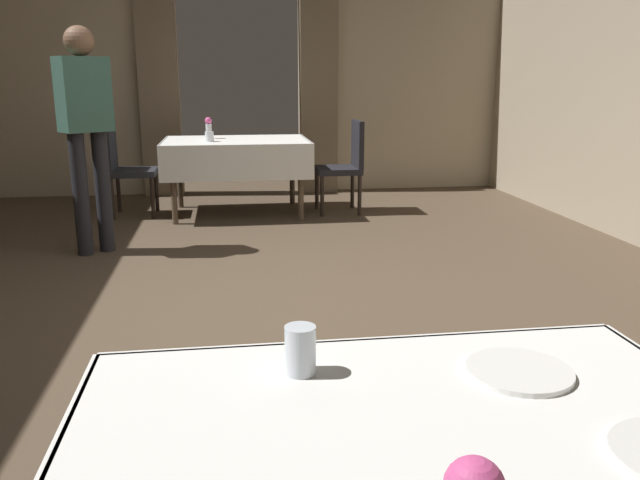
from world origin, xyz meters
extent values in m
plane|color=#4C3D2D|center=(0.00, 0.00, 0.00)|extent=(10.08, 10.08, 0.00)
cube|color=tan|center=(-1.95, 4.20, 1.50)|extent=(2.50, 0.12, 3.00)
cube|color=tan|center=(1.95, 4.20, 1.50)|extent=(2.50, 0.12, 3.00)
cube|color=#70604C|center=(-0.92, 4.06, 1.28)|extent=(0.44, 0.14, 2.56)
cube|color=#70604C|center=(0.92, 4.06, 1.28)|extent=(0.44, 0.14, 2.56)
cube|color=#4C3D2D|center=(0.13, -2.74, 0.72)|extent=(1.16, 0.88, 0.03)
cube|color=white|center=(0.13, -2.74, 0.74)|extent=(1.22, 0.94, 0.01)
cube|color=white|center=(0.13, -2.28, 0.58)|extent=(1.22, 0.02, 0.33)
cylinder|color=#4C3D2D|center=(-0.68, 2.44, 0.35)|extent=(0.06, 0.06, 0.71)
cylinder|color=#4C3D2D|center=(0.52, 2.44, 0.35)|extent=(0.06, 0.06, 0.71)
cylinder|color=#4C3D2D|center=(-0.68, 3.26, 0.35)|extent=(0.06, 0.06, 0.71)
cylinder|color=#4C3D2D|center=(0.52, 3.26, 0.35)|extent=(0.06, 0.06, 0.71)
cube|color=#4C3D2D|center=(-0.08, 2.85, 0.72)|extent=(1.36, 0.98, 0.03)
cube|color=white|center=(-0.08, 2.85, 0.74)|extent=(1.42, 1.04, 0.01)
cube|color=white|center=(-0.08, 2.33, 0.58)|extent=(1.42, 0.02, 0.34)
cube|color=white|center=(-0.08, 3.37, 0.58)|extent=(1.42, 0.02, 0.34)
cube|color=white|center=(-0.79, 2.85, 0.58)|extent=(0.02, 1.04, 0.34)
cube|color=white|center=(0.63, 2.85, 0.58)|extent=(0.02, 1.04, 0.34)
cylinder|color=black|center=(0.75, 2.59, 0.21)|extent=(0.04, 0.04, 0.42)
cylinder|color=black|center=(0.75, 2.97, 0.21)|extent=(0.04, 0.04, 0.42)
cylinder|color=black|center=(1.13, 2.59, 0.21)|extent=(0.04, 0.04, 0.42)
cylinder|color=black|center=(1.13, 2.97, 0.21)|extent=(0.04, 0.04, 0.42)
cube|color=black|center=(0.94, 2.78, 0.43)|extent=(0.44, 0.44, 0.06)
cube|color=black|center=(1.14, 2.78, 0.69)|extent=(0.05, 0.42, 0.48)
cylinder|color=black|center=(-0.91, 3.11, 0.21)|extent=(0.04, 0.04, 0.42)
cylinder|color=black|center=(-0.91, 2.73, 0.21)|extent=(0.04, 0.04, 0.42)
cylinder|color=black|center=(-1.29, 3.11, 0.21)|extent=(0.04, 0.04, 0.42)
cylinder|color=black|center=(-1.29, 2.73, 0.21)|extent=(0.04, 0.04, 0.42)
cube|color=black|center=(-1.10, 2.92, 0.43)|extent=(0.44, 0.44, 0.06)
cube|color=black|center=(-1.30, 2.92, 0.69)|extent=(0.05, 0.42, 0.48)
cylinder|color=white|center=(0.41, -2.50, 0.76)|extent=(0.22, 0.22, 0.01)
cylinder|color=silver|center=(-0.04, -2.44, 0.80)|extent=(0.07, 0.07, 0.10)
cylinder|color=silver|center=(-0.35, 3.00, 0.82)|extent=(0.06, 0.06, 0.15)
sphere|color=#D84C8C|center=(-0.35, 3.00, 0.93)|extent=(0.07, 0.07, 0.07)
cylinder|color=silver|center=(-0.34, 2.68, 0.80)|extent=(0.08, 0.08, 0.10)
cylinder|color=black|center=(-1.15, 1.54, 0.47)|extent=(0.12, 0.12, 0.95)
cylinder|color=black|center=(-1.30, 1.43, 0.47)|extent=(0.12, 0.12, 0.95)
cube|color=#33594C|center=(-1.22, 1.48, 1.23)|extent=(0.42, 0.38, 0.55)
sphere|color=brown|center=(-1.22, 1.48, 1.61)|extent=(0.22, 0.22, 0.22)
camera|label=1|loc=(-0.18, -3.67, 1.35)|focal=36.26mm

